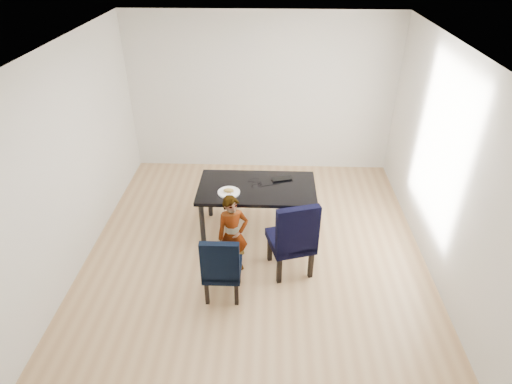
{
  "coord_description": "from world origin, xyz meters",
  "views": [
    {
      "loc": [
        0.18,
        -4.48,
        3.78
      ],
      "look_at": [
        0.0,
        0.2,
        0.85
      ],
      "focal_mm": 30.0,
      "sensor_mm": 36.0,
      "label": 1
    }
  ],
  "objects_px": {
    "dining_table": "(257,209)",
    "child": "(233,235)",
    "plate": "(229,192)",
    "laptop": "(281,177)",
    "chair_left": "(222,264)",
    "chair_right": "(291,235)"
  },
  "relations": [
    {
      "from": "dining_table",
      "to": "chair_right",
      "type": "distance_m",
      "value": 0.91
    },
    {
      "from": "chair_right",
      "to": "child",
      "type": "xyz_separation_m",
      "value": [
        -0.72,
        -0.03,
        0.0
      ]
    },
    {
      "from": "chair_left",
      "to": "laptop",
      "type": "xyz_separation_m",
      "value": [
        0.69,
        1.5,
        0.31
      ]
    },
    {
      "from": "dining_table",
      "to": "plate",
      "type": "height_order",
      "value": "plate"
    },
    {
      "from": "chair_left",
      "to": "chair_right",
      "type": "xyz_separation_m",
      "value": [
        0.8,
        0.47,
        0.09
      ]
    },
    {
      "from": "dining_table",
      "to": "laptop",
      "type": "bearing_deg",
      "value": 36.7
    },
    {
      "from": "plate",
      "to": "dining_table",
      "type": "bearing_deg",
      "value": 25.38
    },
    {
      "from": "chair_left",
      "to": "plate",
      "type": "bearing_deg",
      "value": 90.5
    },
    {
      "from": "dining_table",
      "to": "child",
      "type": "bearing_deg",
      "value": -108.16
    },
    {
      "from": "plate",
      "to": "laptop",
      "type": "relative_size",
      "value": 1.02
    },
    {
      "from": "dining_table",
      "to": "laptop",
      "type": "height_order",
      "value": "laptop"
    },
    {
      "from": "plate",
      "to": "laptop",
      "type": "distance_m",
      "value": 0.82
    },
    {
      "from": "child",
      "to": "laptop",
      "type": "distance_m",
      "value": 1.24
    },
    {
      "from": "chair_left",
      "to": "chair_right",
      "type": "height_order",
      "value": "chair_right"
    },
    {
      "from": "dining_table",
      "to": "child",
      "type": "height_order",
      "value": "child"
    },
    {
      "from": "dining_table",
      "to": "laptop",
      "type": "xyz_separation_m",
      "value": [
        0.33,
        0.25,
        0.39
      ]
    },
    {
      "from": "plate",
      "to": "chair_left",
      "type": "bearing_deg",
      "value": -89.24
    },
    {
      "from": "chair_left",
      "to": "chair_right",
      "type": "distance_m",
      "value": 0.93
    },
    {
      "from": "child",
      "to": "plate",
      "type": "xyz_separation_m",
      "value": [
        -0.1,
        0.64,
        0.22
      ]
    },
    {
      "from": "chair_left",
      "to": "laptop",
      "type": "bearing_deg",
      "value": 65.13
    },
    {
      "from": "child",
      "to": "dining_table",
      "type": "bearing_deg",
      "value": 51.85
    },
    {
      "from": "dining_table",
      "to": "chair_right",
      "type": "relative_size",
      "value": 1.49
    }
  ]
}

